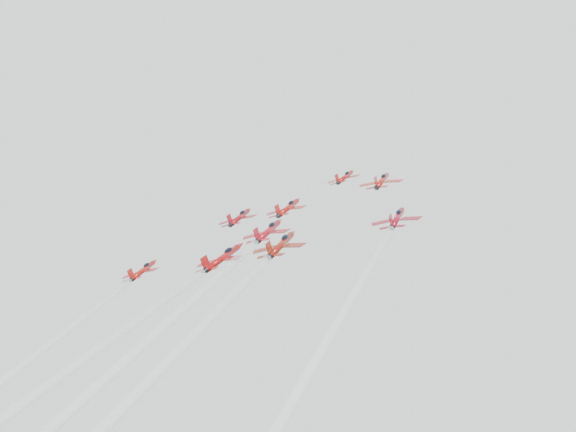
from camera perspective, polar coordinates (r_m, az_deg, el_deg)
The scene contains 8 objects.
jet_lead at distance 159.85m, azimuth 5.08°, elevation 3.49°, with size 8.88×10.69×8.82m.
jet_row2_left at distance 153.06m, azimuth -4.30°, elevation -0.08°, with size 10.04×12.08×9.97m.
jet_row2_center at distance 145.27m, azimuth 0.02°, elevation 0.77°, with size 10.00×12.03×9.93m.
jet_row2_right at distance 142.65m, azimuth 8.36°, elevation 3.15°, with size 9.85×11.85×9.78m.
jet_center at distance 90.41m, azimuth -14.97°, elevation -12.35°, with size 10.42×88.45×73.56m.
jet_rear_left at distance 86.41m, azimuth -21.79°, elevation -16.04°, with size 10.25×86.99×72.35m.
jet_rear_right at distance 77.77m, azimuth -15.52°, elevation -15.99°, with size 10.39×88.16×73.32m.
jet_rear_farright at distance 72.99m, azimuth 2.20°, elevation -11.03°, with size 8.70×73.84×61.41m.
Camera 1 is at (60.44, -107.34, 87.05)m, focal length 40.00 mm.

